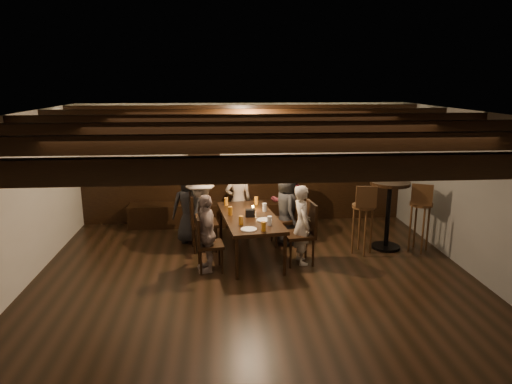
{
  "coord_description": "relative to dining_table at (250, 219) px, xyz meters",
  "views": [
    {
      "loc": [
        -0.49,
        -5.6,
        2.83
      ],
      "look_at": [
        0.06,
        1.3,
        1.13
      ],
      "focal_mm": 32.0,
      "sensor_mm": 36.0,
      "label": 1
    }
  ],
  "objects": [
    {
      "name": "person_left_far",
      "position": [
        -0.69,
        -0.54,
        -0.04
      ],
      "size": [
        0.38,
        0.74,
        1.2
      ],
      "primitive_type": "imported",
      "rotation": [
        0.0,
        0.0,
        -1.44
      ],
      "color": "gray",
      "rests_on": "floor"
    },
    {
      "name": "pint_f",
      "position": [
        0.27,
        -0.52,
        0.13
      ],
      "size": [
        0.07,
        0.07,
        0.14
      ],
      "primitive_type": "cylinder",
      "color": "silver",
      "rests_on": "dining_table"
    },
    {
      "name": "person_right_far",
      "position": [
        0.8,
        -0.35,
        -0.0
      ],
      "size": [
        0.36,
        0.5,
        1.26
      ],
      "primitive_type": "imported",
      "rotation": [
        0.0,
        0.0,
        1.7
      ],
      "color": "#B7AC9B",
      "rests_on": "floor"
    },
    {
      "name": "condiment_caddy",
      "position": [
        0.01,
        -0.05,
        0.12
      ],
      "size": [
        0.15,
        0.1,
        0.12
      ],
      "primitive_type": "cube",
      "color": "black",
      "rests_on": "dining_table"
    },
    {
      "name": "person_bench_left",
      "position": [
        -1.01,
        0.78,
        0.01
      ],
      "size": [
        0.68,
        0.49,
        1.3
      ],
      "primitive_type": "imported",
      "rotation": [
        0.0,
        0.0,
        3.27
      ],
      "color": "#232325",
      "rests_on": "floor"
    },
    {
      "name": "pint_e",
      "position": [
        -0.16,
        -0.47,
        0.13
      ],
      "size": [
        0.07,
        0.07,
        0.14
      ],
      "primitive_type": "cylinder",
      "color": "#BF7219",
      "rests_on": "dining_table"
    },
    {
      "name": "bar_stool_right",
      "position": [
        2.88,
        0.01,
        -0.19
      ],
      "size": [
        0.42,
        0.43,
        1.2
      ],
      "rotation": [
        0.0,
        0.0,
        -0.43
      ],
      "color": "#3C2713",
      "rests_on": "floor"
    },
    {
      "name": "pint_g",
      "position": [
        0.15,
        -0.79,
        0.13
      ],
      "size": [
        0.07,
        0.07,
        0.14
      ],
      "primitive_type": "cylinder",
      "color": "#BF7219",
      "rests_on": "dining_table"
    },
    {
      "name": "plate_near",
      "position": [
        -0.06,
        -0.71,
        0.06
      ],
      "size": [
        0.24,
        0.24,
        0.01
      ],
      "primitive_type": "cylinder",
      "color": "white",
      "rests_on": "dining_table"
    },
    {
      "name": "person_bench_right",
      "position": [
        0.78,
        1.01,
        0.02
      ],
      "size": [
        0.7,
        0.58,
        1.31
      ],
      "primitive_type": "imported",
      "rotation": [
        0.0,
        0.0,
        3.27
      ],
      "color": "maroon",
      "rests_on": "floor"
    },
    {
      "name": "chair_left_far",
      "position": [
        -0.65,
        -0.54,
        -0.37
      ],
      "size": [
        0.44,
        0.44,
        0.86
      ],
      "rotation": [
        0.0,
        0.0,
        -1.44
      ],
      "color": "black",
      "rests_on": "floor"
    },
    {
      "name": "pint_a",
      "position": [
        -0.37,
        0.66,
        0.13
      ],
      "size": [
        0.07,
        0.07,
        0.14
      ],
      "primitive_type": "cylinder",
      "color": "#BF7219",
      "rests_on": "dining_table"
    },
    {
      "name": "candle",
      "position": [
        0.08,
        0.31,
        0.08
      ],
      "size": [
        0.05,
        0.05,
        0.05
      ],
      "primitive_type": "cylinder",
      "color": "beige",
      "rests_on": "dining_table"
    },
    {
      "name": "chair_right_near",
      "position": [
        0.66,
        0.54,
        -0.36
      ],
      "size": [
        0.47,
        0.47,
        0.92
      ],
      "rotation": [
        0.0,
        0.0,
        1.7
      ],
      "color": "black",
      "rests_on": "floor"
    },
    {
      "name": "high_top_table",
      "position": [
        2.38,
        0.17,
        0.14
      ],
      "size": [
        0.67,
        0.67,
        1.18
      ],
      "color": "black",
      "rests_on": "floor"
    },
    {
      "name": "chair_left_near",
      "position": [
        -0.77,
        0.35,
        -0.34
      ],
      "size": [
        0.5,
        0.5,
        0.98
      ],
      "rotation": [
        0.0,
        0.0,
        -1.44
      ],
      "color": "black",
      "rests_on": "floor"
    },
    {
      "name": "bar_stool_left",
      "position": [
        1.88,
        -0.04,
        -0.19
      ],
      "size": [
        0.38,
        0.4,
        1.2
      ],
      "rotation": [
        0.0,
        0.0,
        -0.12
      ],
      "color": "#3C2713",
      "rests_on": "floor"
    },
    {
      "name": "person_right_near",
      "position": [
        0.69,
        0.54,
        0.0
      ],
      "size": [
        0.48,
        0.67,
        1.28
      ],
      "primitive_type": "imported",
      "rotation": [
        0.0,
        0.0,
        1.7
      ],
      "color": "#252527",
      "rests_on": "floor"
    },
    {
      "name": "person_left_near",
      "position": [
        -0.8,
        0.35,
        0.01
      ],
      "size": [
        0.58,
        0.88,
        1.28
      ],
      "primitive_type": "imported",
      "rotation": [
        0.0,
        0.0,
        -1.44
      ],
      "color": "#ADA093",
      "rests_on": "floor"
    },
    {
      "name": "pint_c",
      "position": [
        -0.31,
        0.06,
        0.13
      ],
      "size": [
        0.07,
        0.07,
        0.14
      ],
      "primitive_type": "cylinder",
      "color": "#BF7219",
      "rests_on": "dining_table"
    },
    {
      "name": "dining_table",
      "position": [
        0.0,
        0.0,
        0.0
      ],
      "size": [
        1.06,
        1.94,
        0.69
      ],
      "rotation": [
        0.0,
        0.0,
        0.13
      ],
      "color": "black",
      "rests_on": "floor"
    },
    {
      "name": "pint_b",
      "position": [
        0.16,
        0.68,
        0.13
      ],
      "size": [
        0.07,
        0.07,
        0.14
      ],
      "primitive_type": "cylinder",
      "color": "#BF7219",
      "rests_on": "dining_table"
    },
    {
      "name": "person_bench_centre",
      "position": [
        -0.14,
        1.04,
        0.03
      ],
      "size": [
        0.52,
        0.38,
        1.33
      ],
      "primitive_type": "imported",
      "rotation": [
        0.0,
        0.0,
        3.27
      ],
      "color": "gray",
      "rests_on": "floor"
    },
    {
      "name": "chair_right_far",
      "position": [
        0.77,
        -0.35,
        -0.33
      ],
      "size": [
        0.5,
        0.5,
        0.99
      ],
      "rotation": [
        0.0,
        0.0,
        1.7
      ],
      "color": "black",
      "rests_on": "floor"
    },
    {
      "name": "room",
      "position": [
        -0.26,
        0.73,
        0.44
      ],
      "size": [
        7.0,
        7.0,
        7.0
      ],
      "color": "black",
      "rests_on": "ground"
    },
    {
      "name": "plate_far",
      "position": [
        0.22,
        -0.27,
        0.06
      ],
      "size": [
        0.24,
        0.24,
        0.01
      ],
      "primitive_type": "cylinder",
      "color": "white",
      "rests_on": "dining_table"
    },
    {
      "name": "pint_d",
      "position": [
        0.27,
        0.24,
        0.13
      ],
      "size": [
        0.07,
        0.07,
        0.14
      ],
      "primitive_type": "cylinder",
      "color": "silver",
      "rests_on": "dining_table"
    }
  ]
}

